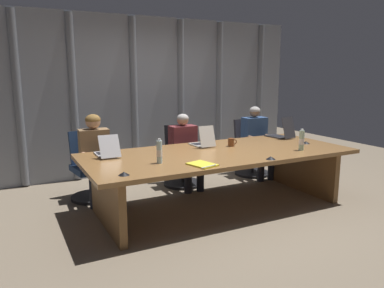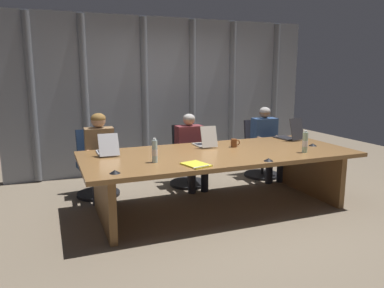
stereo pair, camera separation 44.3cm
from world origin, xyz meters
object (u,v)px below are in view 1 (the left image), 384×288
at_px(person_left_mid, 185,146).
at_px(conference_mic_left_side, 124,173).
at_px(office_chair_center, 251,154).
at_px(conference_mic_right_side, 306,142).
at_px(coffee_mug_near, 231,142).
at_px(conference_mic_middle, 271,158).
at_px(laptop_left_mid, 202,142).
at_px(spiral_notepad, 202,165).
at_px(laptop_left_end, 107,151).
at_px(office_chair_left_end, 91,173).
at_px(person_left_end, 96,152).
at_px(water_bottle_secondary, 159,152).
at_px(water_bottle_primary, 302,140).
at_px(laptop_center, 281,134).
at_px(person_center, 257,138).
at_px(office_chair_left_mid, 182,162).

relative_size(person_left_mid, conference_mic_left_side, 10.07).
xyz_separation_m(office_chair_center, conference_mic_left_side, (-2.72, -1.65, 0.40)).
bearing_deg(office_chair_center, conference_mic_right_side, -2.09).
xyz_separation_m(coffee_mug_near, conference_mic_middle, (-0.02, -0.86, -0.04)).
height_order(laptop_left_mid, spiral_notepad, laptop_left_mid).
height_order(laptop_left_end, conference_mic_right_side, laptop_left_end).
distance_m(laptop_left_end, conference_mic_left_side, 0.93).
bearing_deg(office_chair_left_end, office_chair_center, 81.86).
relative_size(person_left_end, conference_mic_middle, 10.64).
relative_size(laptop_left_end, water_bottle_secondary, 1.60).
bearing_deg(water_bottle_secondary, water_bottle_primary, -5.71).
distance_m(water_bottle_primary, conference_mic_left_side, 2.38).
height_order(conference_mic_right_side, spiral_notepad, conference_mic_right_side).
relative_size(water_bottle_primary, spiral_notepad, 0.79).
relative_size(water_bottle_primary, water_bottle_secondary, 1.01).
bearing_deg(water_bottle_secondary, coffee_mug_near, 19.81).
bearing_deg(water_bottle_primary, water_bottle_secondary, 174.29).
height_order(laptop_left_mid, laptop_center, laptop_center).
xyz_separation_m(laptop_left_mid, person_center, (1.34, 0.57, -0.13)).
distance_m(laptop_left_mid, laptop_center, 1.39).
relative_size(laptop_center, water_bottle_secondary, 1.66).
bearing_deg(office_chair_left_end, coffee_mug_near, 53.89).
relative_size(office_chair_left_end, office_chair_left_mid, 1.01).
xyz_separation_m(office_chair_center, person_center, (-0.00, -0.16, 0.30)).
height_order(laptop_left_mid, person_left_end, person_left_end).
xyz_separation_m(water_bottle_primary, water_bottle_secondary, (-1.88, 0.19, -0.00)).
relative_size(person_left_mid, coffee_mug_near, 8.30).
distance_m(laptop_center, conference_mic_middle, 1.51).
relative_size(laptop_center, conference_mic_right_side, 4.14).
distance_m(laptop_left_end, laptop_left_mid, 1.30).
height_order(laptop_center, conference_mic_left_side, laptop_center).
bearing_deg(coffee_mug_near, spiral_notepad, -138.95).
bearing_deg(conference_mic_right_side, person_left_mid, 141.83).
bearing_deg(coffee_mug_near, laptop_left_mid, 152.37).
distance_m(office_chair_left_mid, office_chair_center, 1.31).
bearing_deg(person_center, water_bottle_primary, -10.32).
height_order(office_chair_center, water_bottle_primary, water_bottle_primary).
xyz_separation_m(office_chair_left_mid, coffee_mug_near, (0.31, -0.90, 0.44)).
bearing_deg(coffee_mug_near, laptop_left_end, 173.60).
bearing_deg(coffee_mug_near, person_center, 37.00).
bearing_deg(water_bottle_secondary, person_left_mid, 52.83).
bearing_deg(office_chair_center, coffee_mug_near, -51.46).
distance_m(water_bottle_secondary, coffee_mug_near, 1.31).
distance_m(laptop_left_end, person_left_end, 0.58).
xyz_separation_m(water_bottle_secondary, conference_mic_right_side, (2.26, 0.12, -0.11)).
distance_m(office_chair_left_end, water_bottle_secondary, 1.52).
relative_size(office_chair_left_mid, conference_mic_middle, 8.29).
bearing_deg(office_chair_center, person_left_end, -90.39).
bearing_deg(conference_mic_middle, person_left_mid, 100.88).
bearing_deg(person_left_mid, laptop_left_end, -67.00).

